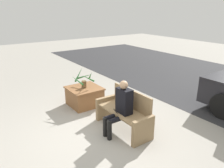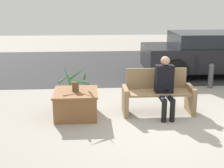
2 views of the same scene
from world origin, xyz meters
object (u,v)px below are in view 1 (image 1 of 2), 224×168
object	(u,v)px
bench	(125,112)
person_seated	(121,106)
planter_box	(85,96)
potted_plant	(84,80)

from	to	relation	value
bench	person_seated	xyz separation A→B (m)	(0.10, -0.19, 0.25)
person_seated	planter_box	bearing A→B (deg)	177.85
bench	person_seated	size ratio (longest dim) A/B	1.20
person_seated	potted_plant	distance (m)	1.82
bench	potted_plant	xyz separation A→B (m)	(-1.71, -0.12, 0.36)
person_seated	planter_box	world-z (taller)	person_seated
bench	potted_plant	distance (m)	1.75
person_seated	bench	bearing A→B (deg)	117.22
person_seated	planter_box	xyz separation A→B (m)	(-1.81, 0.07, -0.38)
bench	person_seated	bearing A→B (deg)	-62.78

